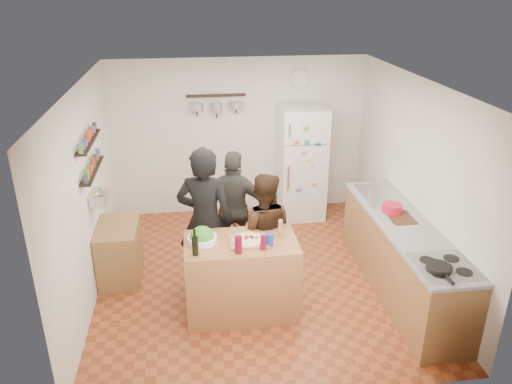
{
  "coord_description": "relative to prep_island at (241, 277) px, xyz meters",
  "views": [
    {
      "loc": [
        -0.76,
        -5.5,
        3.57
      ],
      "look_at": [
        0.0,
        0.1,
        1.15
      ],
      "focal_mm": 35.0,
      "sensor_mm": 36.0,
      "label": 1
    }
  ],
  "objects": [
    {
      "name": "room_shell",
      "position": [
        0.28,
        1.08,
        0.79
      ],
      "size": [
        4.2,
        4.2,
        4.2
      ],
      "color": "brown",
      "rests_on": "ground"
    },
    {
      "name": "prep_island",
      "position": [
        0.0,
        0.0,
        0.0
      ],
      "size": [
        1.25,
        0.72,
        0.91
      ],
      "primitive_type": "cube",
      "color": "#A46D3C",
      "rests_on": "floor"
    },
    {
      "name": "pizza_board",
      "position": [
        0.08,
        -0.02,
        0.47
      ],
      "size": [
        0.42,
        0.34,
        0.02
      ],
      "primitive_type": "cube",
      "color": "olive",
      "rests_on": "prep_island"
    },
    {
      "name": "pizza",
      "position": [
        0.08,
        -0.02,
        0.48
      ],
      "size": [
        0.34,
        0.34,
        0.02
      ],
      "primitive_type": "cylinder",
      "color": "beige",
      "rests_on": "pizza_board"
    },
    {
      "name": "salad_bowl",
      "position": [
        -0.42,
        0.05,
        0.49
      ],
      "size": [
        0.33,
        0.33,
        0.07
      ],
      "primitive_type": "cylinder",
      "color": "white",
      "rests_on": "prep_island"
    },
    {
      "name": "wine_bottle",
      "position": [
        -0.5,
        -0.22,
        0.56
      ],
      "size": [
        0.07,
        0.07,
        0.21
      ],
      "primitive_type": "cylinder",
      "color": "black",
      "rests_on": "prep_island"
    },
    {
      "name": "wine_glass_near",
      "position": [
        -0.05,
        -0.24,
        0.55
      ],
      "size": [
        0.08,
        0.08,
        0.19
      ],
      "primitive_type": "cylinder",
      "color": "#54071C",
      "rests_on": "prep_island"
    },
    {
      "name": "wine_glass_far",
      "position": [
        0.22,
        -0.2,
        0.53
      ],
      "size": [
        0.06,
        0.06,
        0.16
      ],
      "primitive_type": "cylinder",
      "color": "#5F0824",
      "rests_on": "prep_island"
    },
    {
      "name": "pepper_mill",
      "position": [
        0.45,
        0.05,
        0.54
      ],
      "size": [
        0.05,
        0.05,
        0.17
      ],
      "primitive_type": "cylinder",
      "color": "#A46D45",
      "rests_on": "prep_island"
    },
    {
      "name": "salt_canister",
      "position": [
        0.3,
        -0.12,
        0.52
      ],
      "size": [
        0.08,
        0.08,
        0.13
      ],
      "primitive_type": "cylinder",
      "color": "navy",
      "rests_on": "prep_island"
    },
    {
      "name": "person_left",
      "position": [
        -0.37,
        0.52,
        0.47
      ],
      "size": [
        0.77,
        0.6,
        1.85
      ],
      "primitive_type": "imported",
      "rotation": [
        0.0,
        0.0,
        2.88
      ],
      "color": "black",
      "rests_on": "floor"
    },
    {
      "name": "person_center",
      "position": [
        0.31,
        0.45,
        0.31
      ],
      "size": [
        0.83,
        0.7,
        1.52
      ],
      "primitive_type": "imported",
      "rotation": [
        0.0,
        0.0,
        2.95
      ],
      "color": "black",
      "rests_on": "floor"
    },
    {
      "name": "person_back",
      "position": [
        0.04,
        1.1,
        0.34
      ],
      "size": [
        1.0,
        0.64,
        1.58
      ],
      "primitive_type": "imported",
      "rotation": [
        0.0,
        0.0,
        2.84
      ],
      "color": "#312F2B",
      "rests_on": "floor"
    },
    {
      "name": "counter_run",
      "position": [
        1.98,
        0.14,
        -0.01
      ],
      "size": [
        0.63,
        2.63,
        0.9
      ],
      "primitive_type": "cube",
      "color": "#9E7042",
      "rests_on": "floor"
    },
    {
      "name": "stove_top",
      "position": [
        1.98,
        -0.81,
        0.46
      ],
      "size": [
        0.6,
        0.62,
        0.02
      ],
      "primitive_type": "cube",
      "color": "white",
      "rests_on": "counter_run"
    },
    {
      "name": "skillet",
      "position": [
        1.88,
        -0.86,
        0.49
      ],
      "size": [
        0.26,
        0.26,
        0.05
      ],
      "primitive_type": "cylinder",
      "color": "black",
      "rests_on": "stove_top"
    },
    {
      "name": "sink",
      "position": [
        1.98,
        0.99,
        0.46
      ],
      "size": [
        0.5,
        0.8,
        0.03
      ],
      "primitive_type": "cube",
      "color": "silver",
      "rests_on": "counter_run"
    },
    {
      "name": "cutting_board",
      "position": [
        1.98,
        0.31,
        0.46
      ],
      "size": [
        0.3,
        0.4,
        0.02
      ],
      "primitive_type": "cube",
      "color": "brown",
      "rests_on": "counter_run"
    },
    {
      "name": "red_bowl",
      "position": [
        1.93,
        0.49,
        0.52
      ],
      "size": [
        0.24,
        0.24,
        0.1
      ],
      "primitive_type": "cylinder",
      "color": "red",
      "rests_on": "counter_run"
    },
    {
      "name": "fridge",
      "position": [
        1.23,
        2.44,
        0.45
      ],
      "size": [
        0.7,
        0.68,
        1.8
      ],
      "primitive_type": "cube",
      "color": "white",
      "rests_on": "floor"
    },
    {
      "name": "wall_clock",
      "position": [
        1.23,
        2.77,
        1.69
      ],
      "size": [
        0.3,
        0.03,
        0.3
      ],
      "primitive_type": "cylinder",
      "rotation": [
        1.57,
        0.0,
        0.0
      ],
      "color": "silver",
      "rests_on": "back_wall"
    },
    {
      "name": "spice_shelf_lower",
      "position": [
        -1.65,
        0.89,
        1.04
      ],
      "size": [
        0.12,
        1.0,
        0.02
      ],
      "primitive_type": "cube",
      "color": "black",
      "rests_on": "left_wall"
    },
    {
      "name": "spice_shelf_upper",
      "position": [
        -1.65,
        0.89,
        1.4
      ],
      "size": [
        0.12,
        1.0,
        0.02
      ],
      "primitive_type": "cube",
      "color": "black",
      "rests_on": "left_wall"
    },
    {
      "name": "produce_basket",
      "position": [
        -1.62,
        0.89,
        0.69
      ],
      "size": [
        0.18,
        0.35,
        0.14
      ],
      "primitive_type": "cube",
      "color": "silver",
      "rests_on": "left_wall"
    },
    {
      "name": "side_table",
      "position": [
        -1.46,
        0.92,
        -0.09
      ],
      "size": [
        0.5,
        0.8,
        0.73
      ],
      "primitive_type": "cube",
      "color": "olive",
      "rests_on": "floor"
    },
    {
      "name": "pot_rack",
      "position": [
        -0.07,
        2.69,
        1.49
      ],
      "size": [
        0.9,
        0.04,
        0.04
      ],
      "primitive_type": "cube",
      "color": "black",
      "rests_on": "back_wall"
    }
  ]
}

